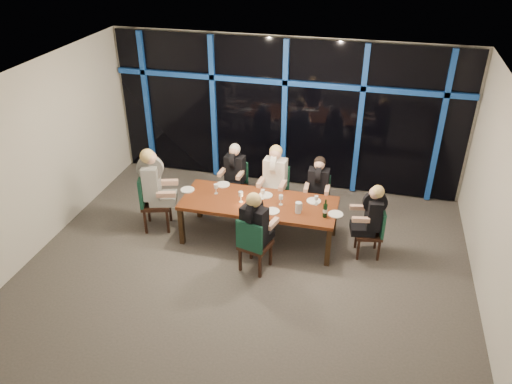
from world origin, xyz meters
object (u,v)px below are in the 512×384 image
chair_far_mid (276,189)px  chair_end_right (374,229)px  diner_far_mid (275,172)px  wine_bottle (325,210)px  chair_far_left (236,182)px  diner_far_right (318,181)px  chair_end_left (151,199)px  water_pitcher (298,208)px  diner_end_left (153,178)px  chair_far_right (318,196)px  dining_table (259,205)px  diner_far_left (234,167)px  diner_near_mid (255,220)px  diner_end_right (372,211)px  chair_near_mid (253,243)px

chair_far_mid → chair_end_right: chair_far_mid is taller
diner_far_mid → wine_bottle: diner_far_mid is taller
chair_far_left → chair_end_right: bearing=-16.5°
diner_far_right → wine_bottle: diner_far_right is taller
chair_end_left → water_pitcher: 2.64m
diner_end_left → water_pitcher: (2.54, -0.10, -0.16)m
chair_far_right → wine_bottle: bearing=-77.8°
dining_table → water_pitcher: size_ratio=14.01×
diner_far_left → chair_far_mid: bearing=-2.2°
diner_near_mid → wine_bottle: (0.99, 0.60, -0.04)m
dining_table → chair_end_left: bearing=-177.1°
diner_end_right → diner_far_right: bearing=-139.5°
water_pitcher → chair_far_left: bearing=144.9°
diner_far_right → diner_end_left: diner_end_left is taller
chair_far_left → diner_far_left: diner_far_left is taller
chair_end_right → wine_bottle: 0.90m
diner_end_right → water_pitcher: (-1.15, -0.18, -0.01)m
chair_end_right → water_pitcher: water_pitcher is taller
chair_far_left → diner_end_left: bearing=-130.7°
chair_near_mid → diner_near_mid: bearing=-90.0°
chair_far_left → chair_end_right: (2.62, -1.02, 0.01)m
diner_far_right → diner_end_right: diner_end_right is taller
chair_far_left → diner_far_left: bearing=-90.0°
diner_end_right → water_pitcher: bearing=-91.0°
diner_end_right → diner_far_mid: bearing=-124.2°
dining_table → chair_end_right: size_ratio=2.94×
diner_end_left → chair_near_mid: bearing=-128.4°
diner_far_mid → wine_bottle: size_ratio=3.01×
diner_far_mid → diner_end_right: diner_far_mid is taller
wine_bottle → chair_far_right: bearing=102.9°
chair_far_left → wine_bottle: 2.24m
diner_far_right → diner_far_left: bearing=173.0°
chair_far_left → diner_far_right: 1.64m
chair_far_left → wine_bottle: size_ratio=2.79×
chair_far_left → chair_near_mid: chair_near_mid is taller
chair_end_right → diner_near_mid: 2.00m
diner_far_left → wine_bottle: 2.17m
chair_end_right → chair_end_left: bearing=-98.3°
chair_far_mid → diner_far_right: 0.84m
diner_near_mid → wine_bottle: size_ratio=2.97×
chair_end_left → chair_near_mid: (2.05, -0.77, -0.05)m
chair_end_left → chair_end_right: size_ratio=1.19×
chair_far_left → diner_near_mid: diner_near_mid is taller
chair_far_mid → diner_end_right: 1.97m
diner_far_mid → chair_far_left: bearing=165.8°
diner_near_mid → chair_far_right: bearing=-99.1°
chair_near_mid → water_pitcher: size_ratio=5.15×
diner_far_left → water_pitcher: bearing=-34.4°
water_pitcher → wine_bottle: bearing=3.0°
diner_end_right → wine_bottle: bearing=-84.0°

